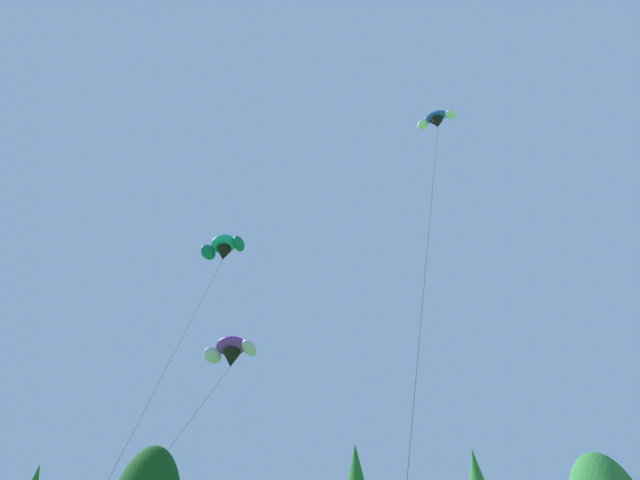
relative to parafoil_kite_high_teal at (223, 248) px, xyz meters
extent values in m
ellipsoid|color=teal|center=(-0.01, -0.03, 0.31)|extent=(2.00, 1.66, 1.08)
ellipsoid|color=#0F666B|center=(1.08, -0.26, 0.00)|extent=(0.98, 1.29, 1.19)
ellipsoid|color=#0F666B|center=(-1.10, 0.20, 0.00)|extent=(1.26, 1.27, 1.19)
cone|color=black|center=(0.02, 0.09, -0.37)|extent=(1.18, 1.18, 0.86)
cylinder|color=black|center=(0.21, -4.67, -10.04)|extent=(0.40, 9.53, 18.49)
ellipsoid|color=blue|center=(13.79, -4.11, 4.09)|extent=(1.39, 1.02, 0.58)
ellipsoid|color=white|center=(14.55, -4.30, 3.87)|extent=(0.73, 0.74, 0.70)
ellipsoid|color=white|center=(13.02, -3.92, 3.87)|extent=(0.82, 0.76, 0.70)
cone|color=black|center=(13.80, -4.05, 3.61)|extent=(0.86, 0.86, 0.61)
cylinder|color=black|center=(12.01, -8.00, -7.99)|extent=(3.60, 7.91, 22.60)
ellipsoid|color=purple|center=(1.74, -1.16, -7.31)|extent=(1.98, 1.66, 0.99)
ellipsoid|color=silver|center=(2.81, -1.40, -7.62)|extent=(0.99, 1.28, 1.12)
ellipsoid|color=silver|center=(0.67, -0.93, -7.62)|extent=(1.24, 1.27, 1.12)
cone|color=black|center=(1.76, -1.04, -7.99)|extent=(1.17, 1.17, 0.84)
cylinder|color=black|center=(1.08, -5.23, -13.85)|extent=(1.37, 8.39, 10.88)
camera|label=1|loc=(11.60, -24.33, -18.87)|focal=29.09mm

